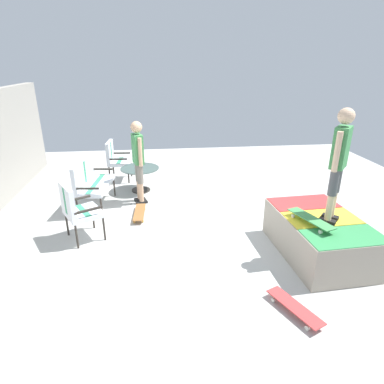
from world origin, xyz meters
The scene contains 11 objects.
ground_plane centered at (0.00, 0.00, -0.05)m, with size 12.00×12.00×0.10m, color #B2B2AD.
skate_ramp centered at (-1.11, -1.90, 0.32)m, with size 1.88×2.09×0.65m.
patio_bench centered at (1.22, 2.03, 0.62)m, with size 1.30×0.68×1.02m.
patio_chair_near_house centered at (2.89, 1.69, 0.61)m, with size 0.66×0.59×1.02m.
patio_chair_by_wall centered at (-0.20, 2.02, 0.61)m, with size 0.81×0.78×1.02m.
patio_table centered at (2.03, 1.04, 0.40)m, with size 0.90×0.90×0.57m.
person_watching centered at (1.34, 1.02, 1.04)m, with size 0.46×0.31×1.77m.
person_skater centered at (-1.21, -1.91, 1.62)m, with size 0.38×0.37×1.68m.
skateboard_by_bench centered at (0.61, 1.02, 0.08)m, with size 0.81×0.24×0.10m.
skateboard_spare centered at (-2.36, -0.97, 0.08)m, with size 0.81×0.51×0.10m.
skateboard_on_ramp centered at (-1.30, -1.58, 0.73)m, with size 0.82×0.45×0.10m.
Camera 1 is at (-5.42, 0.66, 2.90)m, focal length 30.76 mm.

